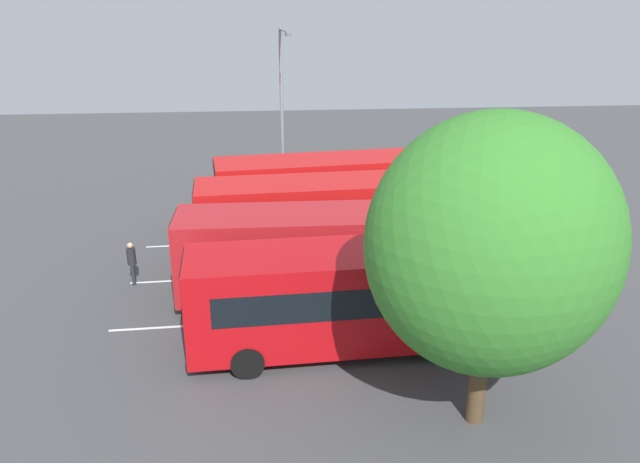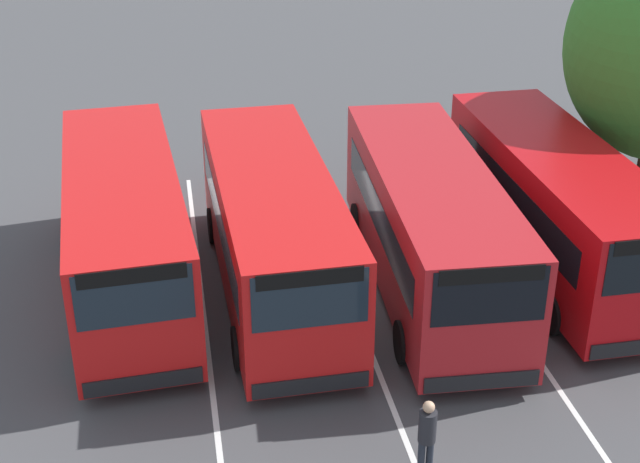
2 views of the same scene
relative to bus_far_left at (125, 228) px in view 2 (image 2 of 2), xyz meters
name	(u,v)px [view 2 (image 2 of 2)]	position (x,y,z in m)	size (l,w,h in m)	color
ground_plane	(345,286)	(0.43, 5.16, -1.72)	(68.76, 68.76, 0.00)	#424244
bus_far_left	(125,228)	(0.00, 0.00, 0.00)	(9.41, 3.52, 3.14)	red
bus_center_left	(274,229)	(0.51, 3.46, 0.00)	(9.33, 3.12, 3.14)	red
bus_center_right	(430,225)	(0.83, 7.13, 0.00)	(9.21, 2.74, 3.14)	#AD191E
bus_far_right	(557,204)	(0.12, 10.52, 0.00)	(9.32, 3.07, 3.14)	#B70C11
pedestrian	(427,433)	(7.24, 5.53, -0.77)	(0.36, 0.36, 1.63)	#232833
lane_stripe_outer_left	(201,295)	(0.43, 1.67, -1.72)	(13.99, 0.12, 0.01)	silver
lane_stripe_inner_left	(345,285)	(0.43, 5.16, -1.72)	(13.99, 0.12, 0.01)	silver
lane_stripe_inner_right	(482,276)	(0.43, 8.66, -1.72)	(13.99, 0.12, 0.01)	silver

